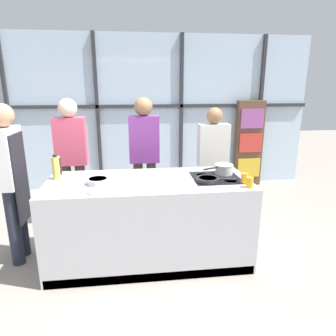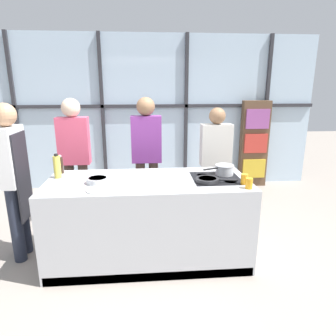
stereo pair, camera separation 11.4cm
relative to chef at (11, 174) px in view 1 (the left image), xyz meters
The scene contains 16 objects.
ground_plane 1.77m from the chef, ahead, with size 18.00×18.00×0.00m, color gray.
back_window_wall 2.86m from the chef, 59.27° to the left, with size 6.40×0.10×2.80m.
bookshelf 4.18m from the chef, 32.61° to the left, with size 0.52×0.19×1.64m.
demo_island 1.55m from the chef, ahead, with size 2.17×0.92×0.93m.
chef is the anchor object (origin of this frame).
spectator_far_left 0.96m from the chef, 60.62° to the left, with size 0.41×0.25×1.75m.
spectator_center_left 1.67m from the chef, 30.10° to the left, with size 0.41×0.25×1.76m.
spectator_center_right 2.57m from the chef, 19.11° to the left, with size 0.43×0.23×1.62m.
frying_pan 2.09m from the chef, ahead, with size 0.43×0.24×0.04m.
saucepan 2.31m from the chef, ahead, with size 0.37×0.22×0.11m.
white_plate 1.07m from the chef, 24.75° to the right, with size 0.25×0.25×0.01m, color white.
mixing_bowl 0.95m from the chef, 12.72° to the right, with size 0.23×0.23×0.06m.
oil_bottle 0.47m from the chef, ahead, with size 0.08×0.08×0.27m.
pepper_grinder 0.49m from the chef, 22.69° to the left, with size 0.06×0.06×0.22m.
juice_glass_near 2.48m from the chef, 11.77° to the right, with size 0.07×0.07×0.11m, color orange.
juice_glass_far 2.46m from the chef, ahead, with size 0.07×0.07×0.11m, color orange.
Camera 1 is at (-0.16, -3.06, 1.92)m, focal length 32.00 mm.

